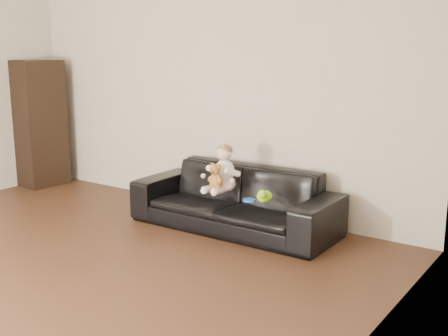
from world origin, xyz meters
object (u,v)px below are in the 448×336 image
Objects in this scene: cabinet at (41,124)px; toy_rattle at (262,194)px; teddy_bear at (216,177)px; toy_green at (265,196)px; toy_blue_disc at (249,200)px; sofa at (234,199)px; baby at (223,171)px.

toy_rattle is at bearing 2.08° from cabinet.
toy_green is at bearing -1.93° from teddy_bear.
sofa is at bearing 141.48° from toy_blue_disc.
cabinet is 3.46m from toy_green.
baby is 0.45m from toy_rattle.
toy_blue_disc is (0.33, -0.27, 0.10)m from sofa.
baby is 7.29× the size of toy_rattle.
toy_rattle is (0.41, 0.15, -0.13)m from teddy_bear.
teddy_bear is 0.41m from toy_blue_disc.
cabinet is 25.64× the size of toy_rattle.
baby is 0.55m from toy_green.
toy_green is (0.51, 0.02, -0.11)m from teddy_bear.
toy_green reaches higher than toy_blue_disc.
toy_rattle is (3.33, -0.18, -0.36)m from cabinet.
sofa is at bearing 75.90° from teddy_bear.
baby is 3.91× the size of toy_blue_disc.
cabinet is 2.94m from teddy_bear.
cabinet reaches higher than toy_blue_disc.
sofa is 0.54m from toy_green.
baby is (-0.05, -0.11, 0.29)m from sofa.
sofa is 12.83× the size of toy_green.
sofa is at bearing 164.94° from toy_rattle.
teddy_bear is at bearing -1.19° from cabinet.
baby reaches higher than sofa.
toy_blue_disc is (-0.14, -0.04, -0.05)m from toy_green.
teddy_bear is at bearing 176.79° from toy_blue_disc.
teddy_bear is 0.53m from toy_green.
cabinet is at bearing 176.97° from toy_rattle.
toy_rattle is at bearing 79.86° from toy_blue_disc.
teddy_bear is 1.53× the size of toy_green.
teddy_bear is 2.11× the size of toy_blue_disc.
teddy_bear is at bearing -178.09° from toy_green.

